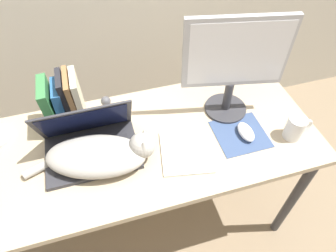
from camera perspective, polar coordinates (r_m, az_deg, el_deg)
The scene contains 10 objects.
desk at distance 1.29m, azimuth -3.86°, elevation -5.12°, with size 1.41×0.61×0.73m.
laptop at distance 1.19m, azimuth -14.56°, elevation -3.17°, with size 0.36×0.25×0.24m.
cat at distance 1.14m, azimuth -12.62°, elevation -5.40°, with size 0.50×0.28×0.13m.
external_monitor at distance 1.20m, azimuth 12.59°, elevation 11.64°, with size 0.40×0.18×0.45m.
mousepad at distance 1.28m, azimuth 13.61°, elevation -1.50°, with size 0.21×0.20×0.00m.
computer_mouse at distance 1.27m, azimuth 14.61°, elevation -1.08°, with size 0.06×0.11×0.03m.
book_row at distance 1.27m, azimuth -19.10°, elevation 4.04°, with size 0.15×0.15×0.25m.
notepad at distance 1.18m, azimuth 3.42°, elevation -4.93°, with size 0.23×0.24×0.01m.
webcam at distance 1.34m, azimuth -11.74°, elevation 4.54°, with size 0.04×0.04×0.07m.
mug at distance 1.30m, azimuth 23.14°, elevation -0.29°, with size 0.12×0.07×0.10m.
Camera 1 is at (-0.13, -0.45, 1.68)m, focal length 32.00 mm.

